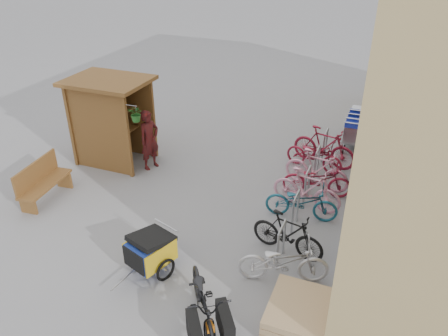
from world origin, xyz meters
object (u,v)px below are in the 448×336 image
at_px(kiosk, 108,109).
at_px(bike_2, 302,202).
at_px(bike_6, 314,155).
at_px(bike_5, 317,169).
at_px(pallet_stack, 299,313).
at_px(person_kiosk, 150,140).
at_px(bike_4, 317,180).
at_px(bench, 42,181).
at_px(shopping_carts, 357,124).
at_px(cargo_bike, 204,304).
at_px(bike_7, 324,147).
at_px(bike_0, 283,261).
at_px(bike_1, 288,234).
at_px(bike_3, 307,189).
at_px(child_trailer, 150,250).

distance_m(kiosk, bike_2, 5.79).
bearing_deg(bike_6, bike_5, -152.55).
distance_m(pallet_stack, person_kiosk, 6.42).
distance_m(bike_4, bike_6, 1.38).
relative_size(bench, person_kiosk, 0.96).
bearing_deg(shopping_carts, cargo_bike, -99.87).
relative_size(bike_4, bike_5, 0.98).
relative_size(person_kiosk, bike_7, 0.91).
distance_m(kiosk, bike_0, 6.57).
xyz_separation_m(cargo_bike, bike_2, (0.78, 3.68, -0.06)).
xyz_separation_m(bike_1, bike_4, (0.12, 2.42, -0.03)).
distance_m(pallet_stack, shopping_carts, 7.62).
bearing_deg(kiosk, bike_3, -3.78).
height_order(cargo_bike, bike_3, bike_3).
bearing_deg(bike_6, cargo_bike, -172.38).
xyz_separation_m(child_trailer, bike_6, (2.11, 5.22, -0.05)).
relative_size(kiosk, bike_7, 1.36).
height_order(person_kiosk, bike_2, person_kiosk).
height_order(bench, bike_7, bike_7).
relative_size(cargo_bike, bike_6, 1.19).
distance_m(kiosk, bike_7, 6.02).
distance_m(bike_1, bike_5, 2.81).
relative_size(pallet_stack, bike_2, 0.73).
bearing_deg(shopping_carts, bike_6, -111.74).
bearing_deg(bike_1, bike_3, 11.59).
distance_m(bike_3, bike_4, 0.64).
xyz_separation_m(shopping_carts, child_trailer, (-2.96, -7.36, -0.14)).
height_order(bike_1, bike_5, bike_5).
height_order(bike_0, bike_7, bike_7).
distance_m(bike_2, bike_5, 1.49).
bearing_deg(bike_7, shopping_carts, -6.17).
bearing_deg(bench, bike_4, 16.97).
relative_size(person_kiosk, bike_0, 0.98).
relative_size(cargo_bike, bike_4, 1.16).
bearing_deg(bike_3, child_trailer, 152.76).
bearing_deg(bike_0, bike_2, -14.27).
height_order(child_trailer, person_kiosk, person_kiosk).
bearing_deg(bench, child_trailer, -24.78).
xyz_separation_m(bike_0, bike_4, (0.00, 3.22, -0.01)).
xyz_separation_m(child_trailer, bike_3, (2.31, 3.26, 0.03)).
relative_size(bench, bike_5, 0.94).
distance_m(cargo_bike, bike_6, 6.13).
xyz_separation_m(pallet_stack, bike_0, (-0.52, 0.90, 0.24)).
bearing_deg(shopping_carts, bike_3, -98.96).
relative_size(pallet_stack, bike_7, 0.65).
bearing_deg(kiosk, bike_6, 16.36).
height_order(bike_3, bike_4, bike_3).
xyz_separation_m(bench, child_trailer, (3.72, -1.25, -0.03)).
bearing_deg(bike_3, bike_5, 6.24).
relative_size(kiosk, cargo_bike, 1.28).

